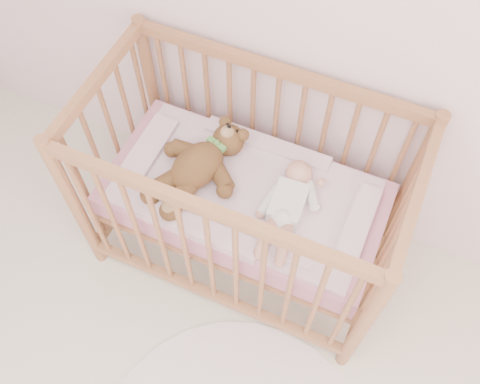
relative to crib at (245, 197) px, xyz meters
The scene contains 5 objects.
crib is the anchor object (origin of this frame).
mattress 0.01m from the crib, ahead, with size 1.22×0.62×0.13m, color pink.
blanket 0.06m from the crib, ahead, with size 1.10×0.58×0.06m, color pink, non-canonical shape.
baby 0.25m from the crib, ahead, with size 0.25×0.52×0.12m, color white, non-canonical shape.
teddy_bear 0.26m from the crib, behind, with size 0.40×0.57×0.16m, color brown, non-canonical shape.
Camera 1 is at (0.32, 0.47, 2.53)m, focal length 40.00 mm.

